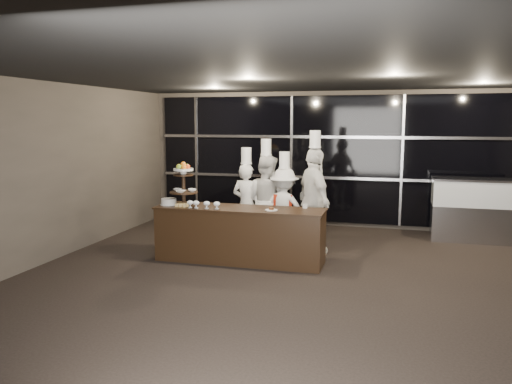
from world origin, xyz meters
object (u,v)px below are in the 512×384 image
(chef_a, at_px, (246,204))
(chef_b, at_px, (266,200))
(chef_c, at_px, (284,208))
(buffet_counter, at_px, (240,234))
(display_stand, at_px, (184,181))
(chef_d, at_px, (314,200))
(display_case, at_px, (471,206))
(layer_cake, at_px, (169,202))

(chef_a, relative_size, chef_b, 0.92)
(chef_b, xyz_separation_m, chef_c, (0.38, -0.12, -0.11))
(chef_a, height_order, chef_b, chef_b)
(buffet_counter, relative_size, display_stand, 3.81)
(chef_d, bearing_deg, display_case, 31.31)
(display_stand, relative_size, chef_d, 0.34)
(layer_cake, bearing_deg, chef_d, 22.01)
(chef_a, xyz_separation_m, chef_c, (0.73, -0.01, -0.05))
(layer_cake, bearing_deg, chef_c, 31.00)
(display_stand, xyz_separation_m, chef_c, (1.53, 1.03, -0.58))
(display_case, xyz_separation_m, chef_d, (-2.84, -1.73, 0.27))
(buffet_counter, distance_m, display_case, 4.75)
(chef_a, xyz_separation_m, chef_b, (0.35, 0.12, 0.06))
(display_stand, xyz_separation_m, chef_a, (0.81, 1.04, -0.52))
(chef_a, height_order, chef_c, chef_a)
(layer_cake, relative_size, display_case, 0.20)
(display_case, xyz_separation_m, chef_b, (-3.79, -1.48, 0.19))
(layer_cake, xyz_separation_m, chef_c, (1.79, 1.08, -0.21))
(chef_b, bearing_deg, buffet_counter, -97.77)
(buffet_counter, xyz_separation_m, chef_c, (0.53, 1.03, 0.30))
(display_stand, xyz_separation_m, chef_d, (2.11, 0.91, -0.38))
(buffet_counter, relative_size, chef_a, 1.52)
(chef_a, bearing_deg, display_stand, -127.92)
(display_case, xyz_separation_m, chef_a, (-4.14, -1.60, 0.13))
(chef_a, bearing_deg, chef_b, 18.21)
(display_stand, height_order, chef_d, chef_d)
(display_stand, xyz_separation_m, layer_cake, (-0.26, -0.05, -0.37))
(buffet_counter, height_order, chef_a, chef_a)
(display_stand, bearing_deg, chef_a, 52.08)
(layer_cake, xyz_separation_m, chef_a, (1.07, 1.09, -0.16))
(chef_c, distance_m, chef_d, 0.62)
(buffet_counter, distance_m, chef_b, 1.23)
(chef_a, xyz_separation_m, chef_d, (1.30, -0.13, 0.14))
(buffet_counter, height_order, chef_b, chef_b)
(layer_cake, bearing_deg, display_stand, 10.85)
(display_case, bearing_deg, chef_c, -154.80)
(display_stand, relative_size, chef_b, 0.37)
(layer_cake, relative_size, chef_d, 0.14)
(buffet_counter, bearing_deg, display_stand, -179.99)
(buffet_counter, distance_m, chef_c, 1.20)
(display_stand, height_order, chef_b, chef_b)
(chef_d, bearing_deg, chef_b, 165.48)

